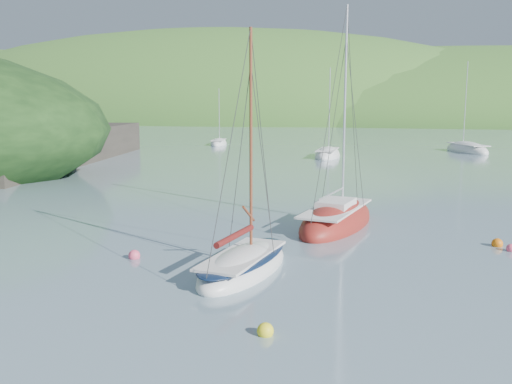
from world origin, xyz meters
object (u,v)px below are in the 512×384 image
(daysailer_white, at_px, (243,266))
(distant_sloop_b, at_px, (467,150))
(distant_sloop_c, at_px, (219,144))
(distant_sloop_a, at_px, (327,156))
(sloop_red, at_px, (336,222))

(daysailer_white, relative_size, distant_sloop_b, 0.82)
(distant_sloop_c, bearing_deg, distant_sloop_b, -14.91)
(daysailer_white, height_order, distant_sloop_a, distant_sloop_a)
(distant_sloop_b, bearing_deg, distant_sloop_a, -170.00)
(distant_sloop_a, bearing_deg, distant_sloop_b, 33.38)
(distant_sloop_b, relative_size, distant_sloop_c, 1.39)
(distant_sloop_a, bearing_deg, daysailer_white, -86.98)
(distant_sloop_a, height_order, distant_sloop_c, distant_sloop_a)
(daysailer_white, height_order, distant_sloop_b, distant_sloop_b)
(distant_sloop_b, bearing_deg, distant_sloop_c, 151.49)
(daysailer_white, relative_size, distant_sloop_a, 0.91)
(daysailer_white, distance_m, distant_sloop_b, 56.92)
(sloop_red, height_order, distant_sloop_c, sloop_red)
(distant_sloop_b, distance_m, distant_sloop_c, 33.91)
(distant_sloop_b, height_order, distant_sloop_c, distant_sloop_b)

